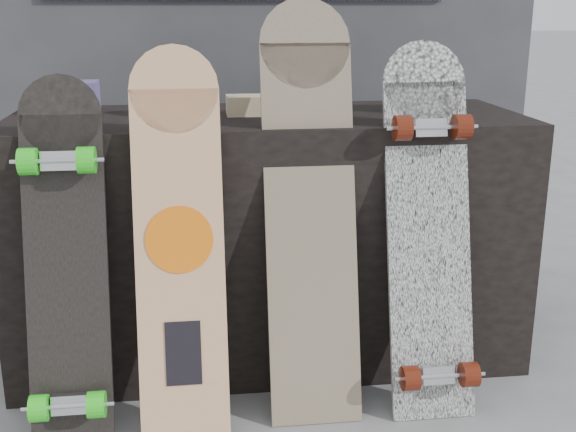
{
  "coord_description": "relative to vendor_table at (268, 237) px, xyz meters",
  "views": [
    {
      "loc": [
        -0.22,
        -1.74,
        1.13
      ],
      "look_at": [
        0.03,
        0.2,
        0.56
      ],
      "focal_mm": 45.0,
      "sensor_mm": 36.0,
      "label": 1
    }
  ],
  "objects": [
    {
      "name": "merch_box_small",
      "position": [
        0.53,
        0.02,
        0.46
      ],
      "size": [
        0.14,
        0.14,
        0.12
      ],
      "primitive_type": "cube",
      "color": "#47356C",
      "rests_on": "vendor_table"
    },
    {
      "name": "vendor_table",
      "position": [
        0.0,
        0.0,
        0.0
      ],
      "size": [
        1.6,
        0.6,
        0.8
      ],
      "primitive_type": "cube",
      "color": "black",
      "rests_on": "ground"
    },
    {
      "name": "ground",
      "position": [
        0.0,
        -0.5,
        -0.4
      ],
      "size": [
        60.0,
        60.0,
        0.0
      ],
      "primitive_type": "plane",
      "color": "slate",
      "rests_on": "ground"
    },
    {
      "name": "merch_box_flat",
      "position": [
        -0.02,
        0.01,
        0.43
      ],
      "size": [
        0.22,
        0.1,
        0.06
      ],
      "primitive_type": "cube",
      "color": "#D1B78C",
      "rests_on": "vendor_table"
    },
    {
      "name": "longboard_celtic",
      "position": [
        0.09,
        -0.31,
        0.21
      ],
      "size": [
        0.26,
        0.33,
        1.16
      ],
      "rotation": [
        -0.27,
        0.0,
        0.0
      ],
      "color": "tan",
      "rests_on": "ground"
    },
    {
      "name": "longboard_cascadia",
      "position": [
        0.42,
        -0.36,
        0.14
      ],
      "size": [
        0.24,
        0.35,
        1.04
      ],
      "rotation": [
        -0.27,
        0.0,
        0.0
      ],
      "color": "white",
      "rests_on": "ground"
    },
    {
      "name": "skateboard_dark",
      "position": [
        -0.58,
        -0.39,
        0.09
      ],
      "size": [
        0.21,
        0.32,
        0.96
      ],
      "rotation": [
        -0.25,
        0.0,
        0.0
      ],
      "color": "black",
      "rests_on": "ground"
    },
    {
      "name": "longboard_geisha",
      "position": [
        -0.28,
        -0.4,
        0.15
      ],
      "size": [
        0.24,
        0.29,
        1.04
      ],
      "rotation": [
        -0.26,
        0.0,
        0.0
      ],
      "color": "beige",
      "rests_on": "ground"
    },
    {
      "name": "merch_box_purple",
      "position": [
        -0.62,
        0.11,
        0.45
      ],
      "size": [
        0.18,
        0.12,
        0.1
      ],
      "primitive_type": "cube",
      "color": "#47356C",
      "rests_on": "vendor_table"
    },
    {
      "name": "booth",
      "position": [
        0.0,
        0.85,
        0.7
      ],
      "size": [
        2.4,
        0.22,
        2.2
      ],
      "color": "#343539",
      "rests_on": "ground"
    }
  ]
}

